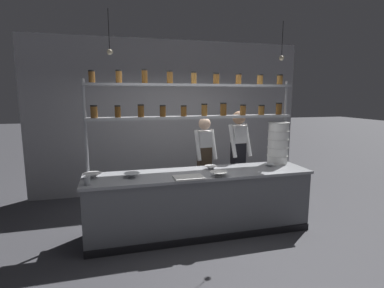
# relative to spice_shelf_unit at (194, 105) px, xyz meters

# --- Properties ---
(ground_plane) EXTENTS (40.00, 40.00, 0.00)m
(ground_plane) POSITION_rel_spice_shelf_unit_xyz_m (-0.01, -0.33, -1.89)
(ground_plane) COLOR #3D3D42
(back_wall) EXTENTS (5.70, 0.12, 3.15)m
(back_wall) POSITION_rel_spice_shelf_unit_xyz_m (-0.01, 1.84, -0.32)
(back_wall) COLOR #939399
(back_wall) RESTS_ON ground_plane
(prep_counter) EXTENTS (3.30, 0.76, 0.92)m
(prep_counter) POSITION_rel_spice_shelf_unit_xyz_m (-0.01, -0.33, -1.43)
(prep_counter) COLOR slate
(prep_counter) RESTS_ON ground_plane
(spice_shelf_unit) EXTENTS (3.19, 0.28, 2.40)m
(spice_shelf_unit) POSITION_rel_spice_shelf_unit_xyz_m (0.00, 0.00, 0.00)
(spice_shelf_unit) COLOR #999BA0
(spice_shelf_unit) RESTS_ON ground_plane
(chef_left) EXTENTS (0.37, 0.30, 1.65)m
(chef_left) POSITION_rel_spice_shelf_unit_xyz_m (0.32, 0.50, -0.94)
(chef_left) COLOR black
(chef_left) RESTS_ON ground_plane
(chef_center) EXTENTS (0.38, 0.32, 1.77)m
(chef_center) POSITION_rel_spice_shelf_unit_xyz_m (0.88, 0.33, -0.86)
(chef_center) COLOR black
(chef_center) RESTS_ON ground_plane
(container_stack) EXTENTS (0.34, 0.34, 0.68)m
(container_stack) POSITION_rel_spice_shelf_unit_xyz_m (1.39, -0.10, -0.63)
(container_stack) COLOR white
(container_stack) RESTS_ON prep_counter
(cutting_board) EXTENTS (0.40, 0.26, 0.02)m
(cutting_board) POSITION_rel_spice_shelf_unit_xyz_m (-0.25, -0.60, -0.96)
(cutting_board) COLOR silver
(cutting_board) RESTS_ON prep_counter
(prep_bowl_near_left) EXTENTS (0.20, 0.20, 0.05)m
(prep_bowl_near_left) POSITION_rel_spice_shelf_unit_xyz_m (0.20, -0.20, -0.95)
(prep_bowl_near_left) COLOR white
(prep_bowl_near_left) RESTS_ON prep_counter
(prep_bowl_center_front) EXTENTS (0.25, 0.25, 0.07)m
(prep_bowl_center_front) POSITION_rel_spice_shelf_unit_xyz_m (0.18, -0.60, -0.94)
(prep_bowl_center_front) COLOR silver
(prep_bowl_center_front) RESTS_ON prep_counter
(prep_bowl_center_back) EXTENTS (0.25, 0.25, 0.07)m
(prep_bowl_center_back) POSITION_rel_spice_shelf_unit_xyz_m (-1.51, -0.24, -0.94)
(prep_bowl_center_back) COLOR white
(prep_bowl_center_back) RESTS_ON prep_counter
(prep_bowl_near_right) EXTENTS (0.16, 0.16, 0.04)m
(prep_bowl_near_right) POSITION_rel_spice_shelf_unit_xyz_m (1.16, -0.26, -0.95)
(prep_bowl_near_right) COLOR #B2B7BC
(prep_bowl_near_right) RESTS_ON prep_counter
(prep_bowl_far_left) EXTENTS (0.22, 0.22, 0.06)m
(prep_bowl_far_left) POSITION_rel_spice_shelf_unit_xyz_m (-0.98, -0.35, -0.94)
(prep_bowl_far_left) COLOR #B2B7BC
(prep_bowl_far_left) RESTS_ON prep_counter
(serving_cup_front) EXTENTS (0.08, 0.08, 0.11)m
(serving_cup_front) POSITION_rel_spice_shelf_unit_xyz_m (-1.55, -0.56, -0.92)
(serving_cup_front) COLOR #B2B7BC
(serving_cup_front) RESTS_ON prep_counter
(pendant_light_row) EXTENTS (2.53, 0.07, 0.56)m
(pendant_light_row) POSITION_rel_spice_shelf_unit_xyz_m (0.02, -0.33, 0.71)
(pendant_light_row) COLOR black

